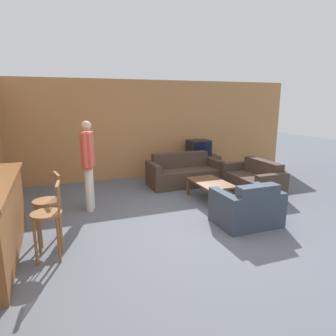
{
  "coord_description": "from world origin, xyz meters",
  "views": [
    {
      "loc": [
        -2.09,
        -4.09,
        2.07
      ],
      "look_at": [
        -0.16,
        0.94,
        0.85
      ],
      "focal_mm": 32.0,
      "sensor_mm": 36.0,
      "label": 1
    }
  ],
  "objects": [
    {
      "name": "bar_chair_mid",
      "position": [
        -2.24,
        0.41,
        0.56
      ],
      "size": [
        0.46,
        0.46,
        1.03
      ],
      "color": "brown",
      "rests_on": "ground_plane"
    },
    {
      "name": "person_by_window",
      "position": [
        -1.52,
        1.57,
        0.97
      ],
      "size": [
        0.29,
        0.55,
        1.71
      ],
      "color": "silver",
      "rests_on": "ground_plane"
    },
    {
      "name": "armchair_near",
      "position": [
        0.88,
        -0.11,
        0.28
      ],
      "size": [
        1.03,
        0.78,
        0.76
      ],
      "color": "#384251",
      "rests_on": "ground_plane"
    },
    {
      "name": "ground_plane",
      "position": [
        0.0,
        0.0,
        0.0
      ],
      "size": [
        24.0,
        24.0,
        0.0
      ],
      "primitive_type": "plane",
      "color": "#565B66"
    },
    {
      "name": "loveseat_right",
      "position": [
        2.09,
        1.34,
        0.28
      ],
      "size": [
        0.76,
        1.45,
        0.75
      ],
      "color": "#423328",
      "rests_on": "ground_plane"
    },
    {
      "name": "wall_back",
      "position": [
        0.0,
        3.73,
        1.3
      ],
      "size": [
        9.4,
        0.08,
        2.6
      ],
      "color": "#B27A47",
      "rests_on": "ground_plane"
    },
    {
      "name": "couch_far",
      "position": [
        0.89,
        2.55,
        0.28
      ],
      "size": [
        1.79,
        0.82,
        0.77
      ],
      "color": "#423328",
      "rests_on": "ground_plane"
    },
    {
      "name": "tv_unit",
      "position": [
        1.7,
        3.36,
        0.26
      ],
      "size": [
        1.22,
        0.49,
        0.52
      ],
      "color": "#513823",
      "rests_on": "ground_plane"
    },
    {
      "name": "coffee_table",
      "position": [
        0.92,
        1.25,
        0.35
      ],
      "size": [
        0.64,
        1.08,
        0.4
      ],
      "color": "brown",
      "rests_on": "ground_plane"
    },
    {
      "name": "tv",
      "position": [
        1.7,
        3.36,
        0.75
      ],
      "size": [
        0.6,
        0.47,
        0.46
      ],
      "color": "black",
      "rests_on": "tv_unit"
    },
    {
      "name": "bar_chair_near",
      "position": [
        -2.24,
        -0.12,
        0.56
      ],
      "size": [
        0.44,
        0.44,
        1.03
      ],
      "color": "brown",
      "rests_on": "ground_plane"
    }
  ]
}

